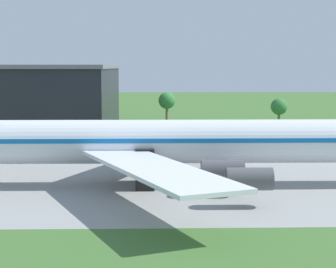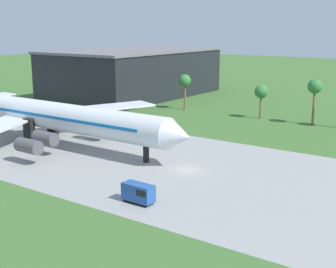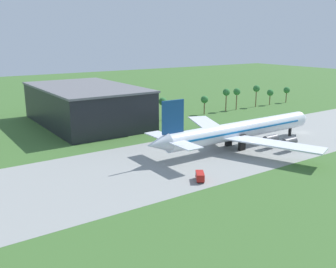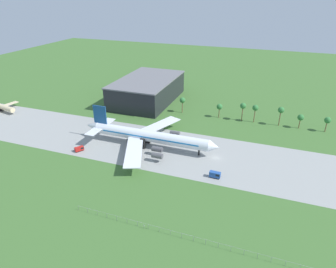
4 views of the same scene
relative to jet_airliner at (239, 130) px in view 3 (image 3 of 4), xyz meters
name	(u,v)px [view 3 (image 3 of 4)]	position (x,y,z in m)	size (l,w,h in m)	color
ground_plane	(303,132)	(35.57, 0.37, -5.90)	(600.00, 600.00, 0.00)	#3D662D
taxiway_strip	(303,132)	(35.57, 0.37, -5.89)	(320.00, 44.00, 0.02)	gray
jet_airliner	(239,130)	(0.00, 0.00, 0.00)	(72.93, 61.11, 18.74)	silver
catering_van	(200,176)	(-30.46, -16.56, -4.67)	(4.09, 4.76, 2.27)	black
terminal_building	(86,105)	(-28.20, 64.03, 2.23)	(36.72, 61.20, 16.23)	black
palm_tree_row	(238,94)	(48.89, 50.34, 2.30)	(88.97, 3.60, 11.74)	brown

